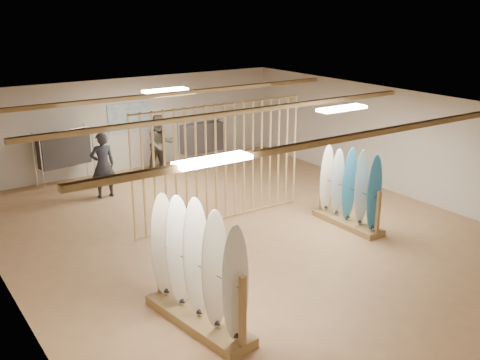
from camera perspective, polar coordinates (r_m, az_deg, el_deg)
floor at (r=12.78m, az=0.00°, el=-5.13°), size 12.00×12.00×0.00m
ceiling at (r=11.98m, az=0.00°, el=7.31°), size 12.00×12.00×0.00m
wall_back at (r=17.45m, az=-11.13°, el=5.60°), size 12.00×0.00×12.00m
wall_right at (r=15.57m, az=15.48°, el=3.83°), size 0.00×12.00×12.00m
ceiling_slats at (r=11.99m, az=0.00°, el=6.94°), size 9.50×6.12×0.10m
light_panels at (r=11.99m, az=0.00°, el=7.03°), size 1.20×0.35×0.06m
bamboo_partition at (r=12.95m, az=-1.98°, el=1.73°), size 4.45×0.05×2.78m
poster at (r=17.40m, az=-11.14°, el=6.23°), size 1.40×0.03×0.90m
rack_left at (r=8.98m, az=-4.34°, el=-10.52°), size 0.88×2.27×2.11m
rack_right at (r=13.09m, az=10.96°, el=-2.02°), size 0.50×1.91×1.81m
clothing_rack_a at (r=16.25m, az=-17.45°, el=3.02°), size 1.52×0.61×1.64m
clothing_rack_b at (r=17.13m, az=-3.89°, el=4.31°), size 1.45×0.43×1.55m
shopper_a at (r=15.06m, az=-13.80°, el=1.92°), size 0.76×0.54×1.99m
shopper_b at (r=16.83m, az=-8.10°, el=3.97°), size 1.00×0.79×2.03m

